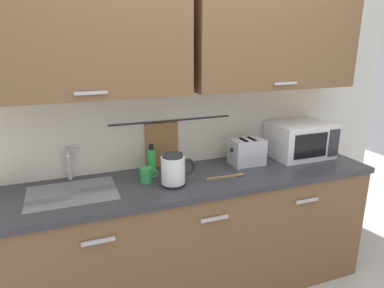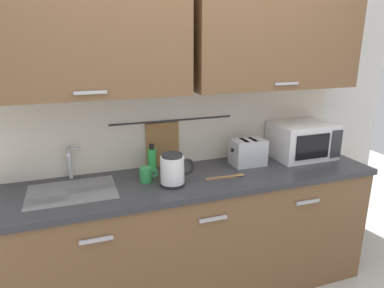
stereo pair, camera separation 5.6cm
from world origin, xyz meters
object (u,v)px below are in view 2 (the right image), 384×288
Objects in this scene: microwave at (302,140)px; dish_soap_bottle at (152,159)px; electric_kettle at (173,170)px; toaster at (248,152)px; mug_near_sink at (146,174)px; wooden_spoon at (230,176)px.

microwave is 1.18m from dish_soap_bottle.
electric_kettle reaches higher than dish_soap_bottle.
microwave is at bearing 1.78° from toaster.
mug_near_sink is (-0.15, 0.11, -0.05)m from electric_kettle.
electric_kettle is at bearing -37.72° from mug_near_sink.
microwave is at bearing 3.78° from mug_near_sink.
electric_kettle is 1.89× the size of mug_near_sink.
toaster is at bearing 16.22° from electric_kettle.
toaster is at bearing -8.39° from dish_soap_bottle.
dish_soap_bottle is at bearing 103.46° from electric_kettle.
toaster is (-0.48, -0.01, -0.04)m from microwave.
dish_soap_bottle is at bearing 175.75° from microwave.
mug_near_sink is at bearing -174.97° from toaster.
wooden_spoon is at bearing -31.88° from dish_soap_bottle.
microwave is 1.26m from mug_near_sink.
mug_near_sink is at bearing 142.28° from electric_kettle.
electric_kettle is at bearing -76.54° from dish_soap_bottle.
toaster is 0.31m from wooden_spoon.
toaster reaches higher than mug_near_sink.
dish_soap_bottle is 0.55m from wooden_spoon.
mug_near_sink is at bearing -115.00° from dish_soap_bottle.
microwave reaches higher than electric_kettle.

